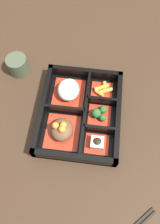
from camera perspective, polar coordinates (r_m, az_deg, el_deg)
ground_plane at (r=0.68m, az=0.00°, el=-0.89°), size 3.00×3.00×0.00m
bento_base at (r=0.67m, az=0.00°, el=-0.72°), size 0.29×0.24×0.01m
bento_rim at (r=0.66m, az=0.34°, el=-0.10°), size 0.29×0.24×0.05m
bowl_stew at (r=0.63m, az=-4.74°, el=-4.66°), size 0.11×0.10×0.06m
bowl_rice at (r=0.68m, az=-3.01°, el=5.63°), size 0.11×0.10×0.05m
bowl_tofu at (r=0.63m, az=4.45°, el=-8.14°), size 0.06×0.07×0.04m
bowl_greens at (r=0.66m, az=5.06°, el=-0.65°), size 0.07×0.07×0.03m
bowl_carrots at (r=0.70m, az=5.85°, el=5.69°), size 0.07×0.07×0.02m
tea_cup at (r=0.77m, az=-15.95°, el=11.80°), size 0.07×0.07×0.06m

